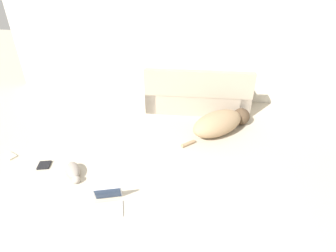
% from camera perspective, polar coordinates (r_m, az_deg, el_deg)
% --- Properties ---
extents(wall_back, '(7.46, 0.06, 2.61)m').
position_cam_1_polar(wall_back, '(5.48, 2.39, 19.20)').
color(wall_back, beige).
rests_on(wall_back, ground_plane).
extents(couch, '(2.02, 0.94, 0.87)m').
position_cam_1_polar(couch, '(5.24, 6.42, 6.57)').
color(couch, tan).
rests_on(couch, ground_plane).
extents(dog, '(1.17, 1.17, 0.40)m').
position_cam_1_polar(dog, '(4.51, 11.41, 0.74)').
color(dog, '#A38460').
rests_on(dog, ground_plane).
extents(cat, '(0.37, 0.44, 0.13)m').
position_cam_1_polar(cat, '(3.83, -19.85, -9.24)').
color(cat, gray).
rests_on(cat, ground_plane).
extents(laptop_open, '(0.41, 0.41, 0.24)m').
position_cam_1_polar(laptop_open, '(3.29, -12.86, -15.44)').
color(laptop_open, '#B7B7BC').
rests_on(laptop_open, ground_plane).
extents(book_black, '(0.21, 0.21, 0.02)m').
position_cam_1_polar(book_black, '(4.18, -25.35, -7.70)').
color(book_black, black).
rests_on(book_black, ground_plane).
extents(book_cream, '(0.23, 0.18, 0.02)m').
position_cam_1_polar(book_cream, '(4.62, -31.20, -5.57)').
color(book_cream, beige).
rests_on(book_cream, ground_plane).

